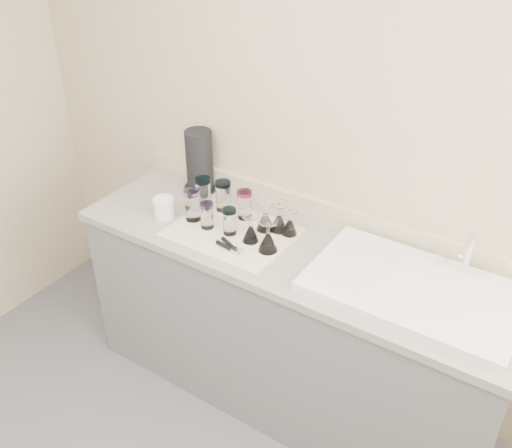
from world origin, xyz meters
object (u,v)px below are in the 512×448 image
Objects in this scene: goblet_extra at (279,221)px; goblet_front_right at (268,240)px; goblet_back_right at (290,226)px; white_mug at (164,207)px; goblet_back_left at (265,220)px; goblet_front_left at (251,232)px; tumbler_purple at (244,204)px; tumbler_magenta at (192,205)px; tumbler_teal at (203,192)px; sink_unit at (414,288)px; can_opener at (231,247)px; tumbler_lavender at (230,221)px; tumbler_blue at (207,215)px; tumbler_cyan at (223,196)px; paper_towel_roll at (199,161)px.

goblet_front_right is at bearing -74.97° from goblet_extra.
goblet_back_right reaches higher than white_mug.
goblet_back_left reaches higher than goblet_back_right.
goblet_front_left is 0.93× the size of white_mug.
tumbler_purple is 0.24m from tumbler_magenta.
tumbler_teal is 0.49m from goblet_front_right.
sink_unit reaches higher than tumbler_teal.
goblet_front_left is 0.88× the size of can_opener.
tumbler_magenta reaches higher than goblet_back_right.
goblet_front_right is (0.22, -0.02, -0.01)m from tumbler_lavender.
tumbler_blue is (-0.10, -0.17, -0.01)m from tumbler_purple.
tumbler_purple is 0.15m from tumbler_lavender.
tumbler_magenta is 1.14× the size of goblet_front_left.
tumbler_teal is 1.21× the size of tumbler_lavender.
tumbler_purple is 0.20m from goblet_front_left.
sink_unit reaches higher than white_mug.
tumbler_lavender is at bearing 174.71° from goblet_front_right.
goblet_extra reaches higher than tumbler_lavender.
tumbler_magenta is 1.00× the size of goblet_front_right.
goblet_front_right is at bearing -3.21° from tumbler_magenta.
goblet_front_right is (0.10, -0.02, 0.01)m from goblet_front_left.
tumbler_magenta is 0.44m from goblet_front_right.
tumbler_cyan is at bearing 171.73° from goblet_back_left.
goblet_front_left is 0.47m from white_mug.
tumbler_purple is 0.44× the size of paper_towel_roll.
tumbler_blue is 0.39× the size of paper_towel_roll.
goblet_front_left is 0.16m from goblet_extra.
goblet_front_right reaches higher than goblet_back_right.
tumbler_magenta reaches higher than tumbler_purple.
goblet_front_left is 0.58m from paper_towel_roll.
sink_unit is at bearing -5.41° from tumbler_cyan.
goblet_back_right is 0.89× the size of white_mug.
sink_unit is at bearing 5.00° from white_mug.
tumbler_lavender is 0.27m from goblet_back_right.
tumbler_blue is at bearing -155.10° from goblet_back_right.
paper_towel_roll is at bearing 162.49° from goblet_back_left.
goblet_extra reaches higher than tumbler_blue.
tumbler_cyan is at bearing 174.59° from sink_unit.
tumbler_blue is 0.24m from white_mug.
goblet_back_left is 0.98× the size of goblet_front_right.
tumbler_purple is at bearing 36.83° from tumbler_magenta.
paper_towel_roll is (-1.23, 0.21, 0.14)m from sink_unit.
tumbler_lavender is (0.12, 0.01, 0.00)m from tumbler_blue.
can_opener is at bearing -121.21° from goblet_back_right.
goblet_back_left is at bearing -153.89° from goblet_extra.
tumbler_teal and goblet_front_right have the same top height.
tumbler_cyan is at bearing 149.33° from goblet_front_left.
tumbler_blue is 0.99× the size of tumbler_lavender.
goblet_back_left reaches higher than goblet_extra.
sink_unit is at bearing -9.83° from paper_towel_roll.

